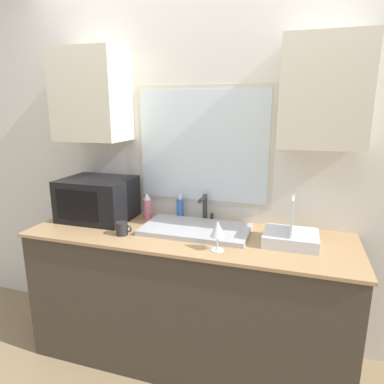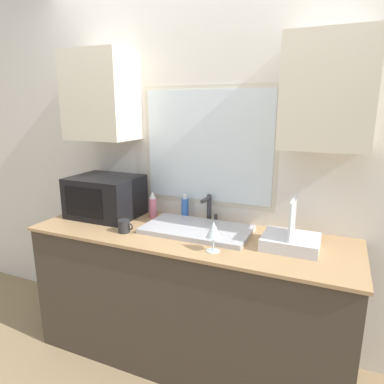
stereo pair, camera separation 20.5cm
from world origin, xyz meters
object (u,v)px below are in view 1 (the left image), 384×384
Objects in this scene: microwave at (98,199)px; soap_bottle at (180,208)px; spray_bottle at (147,206)px; mug_near_sink at (122,229)px; dish_rack at (291,236)px; wine_glass at (218,229)px; faucet at (205,206)px.

microwave reaches higher than soap_bottle.
mug_near_sink is at bearing -92.74° from spray_bottle.
dish_rack is 1.80× the size of wine_glass.
faucet is 0.58m from mug_near_sink.
mug_near_sink is (-0.42, -0.40, -0.07)m from faucet.
faucet is at bearing 158.68° from dish_rack.
microwave is 1.53× the size of dish_rack.
dish_rack is 1.00m from spray_bottle.
faucet is 1.00× the size of spray_bottle.
mug_near_sink is (-0.24, -0.40, -0.04)m from soap_bottle.
soap_bottle is 0.60m from wine_glass.
soap_bottle is (-0.18, 0.01, -0.03)m from faucet.
soap_bottle is at bearing 177.26° from faucet.
spray_bottle is 0.72m from wine_glass.
microwave is 2.48× the size of spray_bottle.
soap_bottle is at bearing 16.63° from spray_bottle.
mug_near_sink is at bearing -120.73° from soap_bottle.
wine_glass is (0.62, -0.05, 0.08)m from mug_near_sink.
soap_bottle is 0.47m from mug_near_sink.
wine_glass is at bearing -4.74° from mug_near_sink.
faucet and spray_bottle have the same top height.
microwave is at bearing 143.25° from mug_near_sink.
microwave reaches higher than dish_rack.
mug_near_sink is (-1.01, -0.17, -0.01)m from dish_rack.
faucet is 0.62× the size of dish_rack.
spray_bottle is (0.34, 0.10, -0.05)m from microwave.
wine_glass is (0.38, -0.46, 0.04)m from soap_bottle.
wine_glass is at bearing -32.73° from spray_bottle.
dish_rack reaches higher than mug_near_sink.
faucet is 0.41m from spray_bottle.
mug_near_sink is at bearing -137.02° from faucet.
faucet is at bearing -2.74° from soap_bottle.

